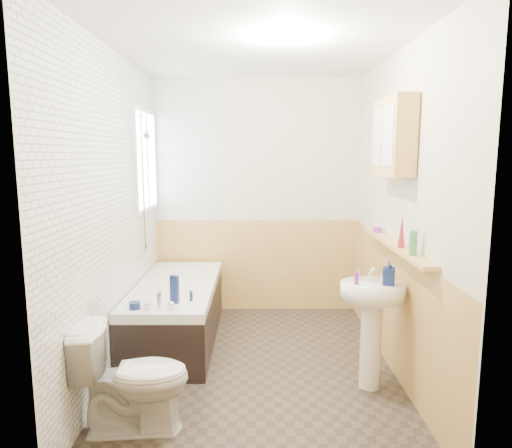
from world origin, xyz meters
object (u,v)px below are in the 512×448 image
object	(u,v)px
toilet	(133,378)
sink	(372,313)
pine_shelf	(394,245)
medicine_cabinet	(393,137)
bathtub	(177,311)

from	to	relation	value
toilet	sink	bearing A→B (deg)	-76.25
toilet	sink	world-z (taller)	sink
pine_shelf	medicine_cabinet	bearing A→B (deg)	118.21
bathtub	toilet	bearing A→B (deg)	-91.25
pine_shelf	medicine_cabinet	xyz separation A→B (m)	(-0.03, 0.05, 0.80)
sink	medicine_cabinet	bearing A→B (deg)	42.97
toilet	sink	xyz separation A→B (m)	(1.60, 0.53, 0.23)
sink	pine_shelf	distance (m)	0.55
bathtub	pine_shelf	distance (m)	2.03
toilet	bathtub	bearing A→B (deg)	-5.67
sink	pine_shelf	world-z (taller)	pine_shelf
bathtub	sink	distance (m)	1.81
bathtub	pine_shelf	xyz separation A→B (m)	(1.77, -0.65, 0.75)
toilet	pine_shelf	bearing A→B (deg)	-72.30
toilet	pine_shelf	distance (m)	2.06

